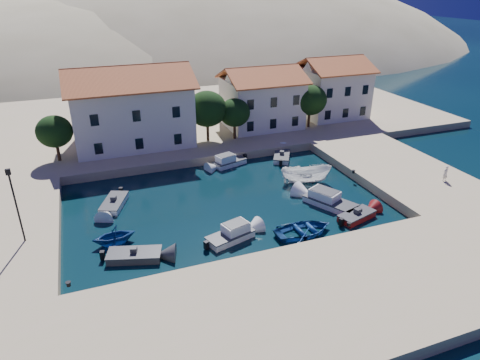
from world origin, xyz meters
The scene contains 23 objects.
ground centered at (0.00, 0.00, 0.00)m, with size 400.00×400.00×0.00m, color black.
quay_south centered at (0.00, -6.00, 0.50)m, with size 52.00×12.00×1.00m, color tan.
quay_east centered at (20.50, 10.00, 0.50)m, with size 11.00×20.00×1.00m, color tan.
quay_west centered at (-19.00, 10.00, 0.50)m, with size 8.00×20.00×1.00m, color tan.
quay_north centered at (2.00, 38.00, 0.50)m, with size 80.00×36.00×1.00m, color tan.
hills centered at (20.64, 123.62, -23.40)m, with size 254.00×176.00×99.00m.
building_left centered at (-6.00, 28.00, 5.94)m, with size 14.70×9.45×9.70m.
building_mid centered at (12.00, 29.00, 5.22)m, with size 10.50×8.40×8.30m.
building_right centered at (24.00, 30.00, 5.47)m, with size 9.45×8.40×8.80m.
trees centered at (4.51, 25.46, 4.84)m, with size 37.30×5.30×6.45m.
lamppost centered at (-17.50, 8.00, 4.75)m, with size 0.35×0.25×6.22m.
bollards centered at (2.80, 3.87, 1.15)m, with size 29.36×9.56×0.30m.
motorboat_grey_sw centered at (-9.54, 3.87, 0.29)m, with size 4.52×2.97×1.25m.
cabin_cruiser_south centered at (-1.61, 3.75, 0.48)m, with size 4.43×2.86×1.60m.
rowboat_south centered at (4.64, 2.46, 0.00)m, with size 3.72×5.22×1.08m, color navy.
motorboat_red_se centered at (10.39, 3.00, 0.30)m, with size 3.99×2.62×1.25m.
cabin_cruiser_east centered at (9.48, 6.03, 0.48)m, with size 4.26×5.65×1.60m.
boat_east centered at (9.78, 11.56, 0.00)m, with size 2.04×5.43×2.10m, color white.
motorboat_white_ne centered at (10.28, 18.54, 0.29)m, with size 3.45×4.26×1.25m.
rowboat_west centered at (-10.78, 6.64, 0.00)m, with size 2.98×3.45×1.82m, color navy.
motorboat_white_west centered at (-10.14, 13.38, 0.29)m, with size 3.24×4.48×1.25m.
cabin_cruiser_north centered at (3.66, 19.00, 0.48)m, with size 4.32×2.79×1.60m.
pedestrian centered at (22.37, 5.05, 1.83)m, with size 0.61×0.40×1.66m, color silver.
Camera 1 is at (-11.58, -25.07, 19.83)m, focal length 32.00 mm.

